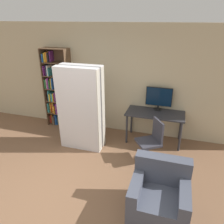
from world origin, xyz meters
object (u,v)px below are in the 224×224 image
Objects in this scene: monitor at (159,98)px; office_chair at (150,145)px; mattress_near at (79,111)px; mattress_far at (84,106)px; armchair at (159,195)px; bookshelf at (56,90)px.

office_chair is at bearing -90.55° from monitor.
mattress_near is 0.26m from mattress_far.
monitor is 0.72× the size of armchair.
mattress_far is (0.00, 0.26, -0.00)m from mattress_near.
bookshelf reaches higher than armchair.
armchair is at bearing -76.20° from office_chair.
mattress_near is at bearing -90.00° from mattress_far.
bookshelf reaches higher than mattress_near.
bookshelf is 1.10× the size of mattress_far.
bookshelf is 1.10× the size of mattress_near.
mattress_far is (-1.59, -0.77, -0.11)m from monitor.
monitor is at bearing 97.63° from armchair.
bookshelf is 1.51m from mattress_near.
mattress_far is (-1.58, 0.25, 0.58)m from office_chair.
armchair is at bearing -34.22° from mattress_near.
monitor is 0.32× the size of mattress_far.
bookshelf is 3.86m from armchair.
monitor is at bearing 32.95° from mattress_near.
mattress_far reaches higher than armchair.
armchair is at bearing -82.37° from monitor.
monitor is 2.72m from bookshelf.
office_chair is at bearing -19.97° from bookshelf.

